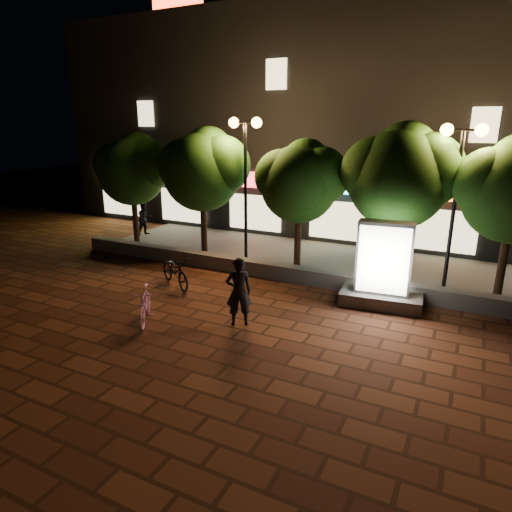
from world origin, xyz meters
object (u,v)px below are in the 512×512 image
Objects in this scene: tree_mid at (301,179)px; tree_left at (204,167)px; tree_right at (401,173)px; ad_kiosk at (383,272)px; tree_far_left at (133,167)px; scooter_pink at (145,305)px; street_lamp_right at (459,165)px; scooter_parked at (175,271)px; rider at (239,292)px; street_lamp_left at (245,153)px; pedestrian at (145,219)px.

tree_left is at bearing 180.00° from tree_mid.
tree_right reaches higher than ad_kiosk.
tree_far_left is 8.76m from scooter_pink.
street_lamp_right is 2.58× the size of scooter_parked.
tree_far_left is 9.72m from rider.
tree_right is 3.41m from ad_kiosk.
ad_kiosk is 6.44m from scooter_parked.
tree_mid is 0.87× the size of street_lamp_left.
ad_kiosk is at bearing -88.99° from pedestrian.
tree_mid is 0.89× the size of tree_right.
tree_mid is (4.00, -0.00, -0.23)m from tree_left.
rider is (-3.05, -2.98, -0.08)m from ad_kiosk.
tree_left is 7.14m from scooter_pink.
tree_left reaches higher than pedestrian.
scooter_pink is 1.06× the size of pedestrian.
tree_left is 0.97× the size of tree_right.
ad_kiosk is 1.65× the size of pedestrian.
ad_kiosk reaches higher than rider.
tree_mid is 7.02m from scooter_pink.
tree_right is 5.38m from street_lamp_left.
ad_kiosk is at bearing -33.41° from tree_mid.
scooter_pink is (0.10, -5.91, -3.55)m from street_lamp_left.
tree_left is 2.54× the size of scooter_parked.
scooter_parked is at bearing -128.79° from tree_mid.
tree_left is 0.94× the size of street_lamp_left.
tree_mid is 4.64m from ad_kiosk.
street_lamp_right is 3.84m from ad_kiosk.
street_lamp_left is at bearing 180.00° from street_lamp_right.
street_lamp_left reaches higher than tree_right.
tree_mid is (7.50, -0.00, -0.08)m from tree_far_left.
tree_mid reaches higher than scooter_parked.
scooter_pink is at bearing -130.43° from tree_right.
street_lamp_right is at bearing 8.75° from scooter_pink.
tree_far_left is at bearing 178.79° from street_lamp_right.
tree_mid is 0.90× the size of street_lamp_right.
rider is 0.95× the size of scooter_parked.
tree_mid is 2.83× the size of scooter_pink.
pedestrian reaches higher than scooter_parked.
ad_kiosk is (0.09, -2.24, -2.57)m from tree_right.
street_lamp_right is at bearing -166.63° from rider.
street_lamp_left is at bearing -172.69° from tree_mid.
street_lamp_left reaches higher than ad_kiosk.
pedestrian is (-5.17, 4.69, 0.32)m from scooter_parked.
tree_right is at bearing -153.29° from rider.
scooter_pink is 2.75m from scooter_parked.
street_lamp_right is at bearing 0.00° from street_lamp_left.
tree_far_left is at bearing 82.59° from scooter_parked.
ad_kiosk is 1.55× the size of scooter_pink.
pedestrian is at bearing 116.42° from tree_far_left.
street_lamp_left is at bearing -85.57° from pedestrian.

